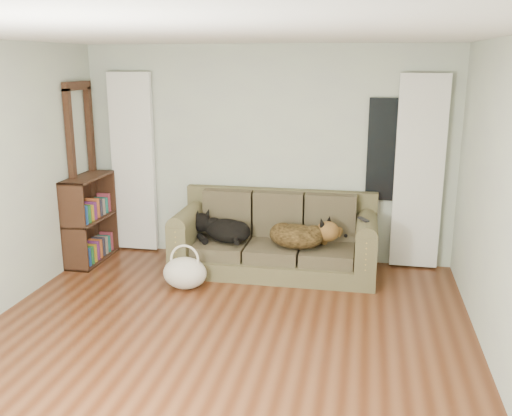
% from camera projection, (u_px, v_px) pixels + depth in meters
% --- Properties ---
extents(floor, '(5.00, 5.00, 0.00)m').
position_uv_depth(floor, '(215.00, 350.00, 4.89)').
color(floor, '#4A2210').
rests_on(floor, ground).
extents(ceiling, '(5.00, 5.00, 0.00)m').
position_uv_depth(ceiling, '(209.00, 34.00, 4.23)').
color(ceiling, white).
rests_on(ceiling, ground).
extents(wall_back, '(4.50, 0.04, 2.60)m').
position_uv_depth(wall_back, '(267.00, 154.00, 6.94)').
color(wall_back, beige).
rests_on(wall_back, ground).
extents(wall_right, '(0.04, 5.00, 2.60)m').
position_uv_depth(wall_right, '(511.00, 217.00, 4.15)').
color(wall_right, beige).
rests_on(wall_right, ground).
extents(curtain_left, '(0.55, 0.08, 2.25)m').
position_uv_depth(curtain_left, '(133.00, 163.00, 7.21)').
color(curtain_left, white).
rests_on(curtain_left, ground).
extents(curtain_right, '(0.55, 0.08, 2.25)m').
position_uv_depth(curtain_right, '(419.00, 173.00, 6.57)').
color(curtain_right, white).
rests_on(curtain_right, ground).
extents(window_pane, '(0.50, 0.03, 1.20)m').
position_uv_depth(window_pane, '(389.00, 150.00, 6.62)').
color(window_pane, black).
rests_on(window_pane, wall_back).
extents(door_casing, '(0.07, 0.60, 2.10)m').
position_uv_depth(door_casing, '(83.00, 175.00, 6.98)').
color(door_casing, black).
rests_on(door_casing, ground).
extents(sofa, '(2.33, 1.01, 0.95)m').
position_uv_depth(sofa, '(275.00, 234.00, 6.62)').
color(sofa, '#464022').
rests_on(sofa, floor).
extents(dog_black_lab, '(0.76, 0.71, 0.26)m').
position_uv_depth(dog_black_lab, '(224.00, 230.00, 6.69)').
color(dog_black_lab, black).
rests_on(dog_black_lab, sofa).
extents(dog_shepherd, '(0.76, 0.62, 0.29)m').
position_uv_depth(dog_shepherd, '(300.00, 235.00, 6.45)').
color(dog_shepherd, black).
rests_on(dog_shepherd, sofa).
extents(tv_remote, '(0.12, 0.16, 0.02)m').
position_uv_depth(tv_remote, '(363.00, 219.00, 6.21)').
color(tv_remote, black).
rests_on(tv_remote, sofa).
extents(tote_bag, '(0.59, 0.53, 0.35)m').
position_uv_depth(tote_bag, '(185.00, 274.00, 6.18)').
color(tote_bag, beige).
rests_on(tote_bag, floor).
extents(bookshelf, '(0.42, 0.88, 1.06)m').
position_uv_depth(bookshelf, '(90.00, 221.00, 6.97)').
color(bookshelf, black).
rests_on(bookshelf, floor).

